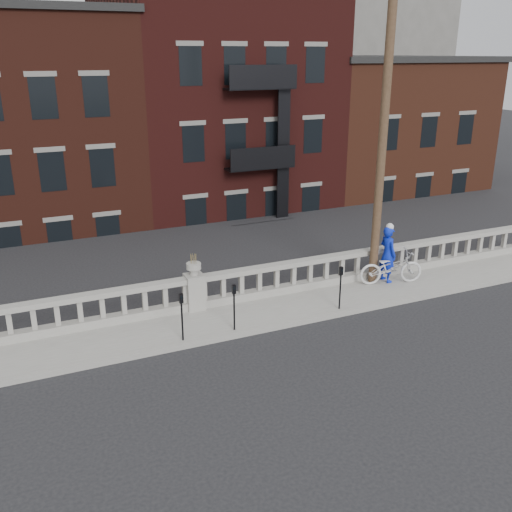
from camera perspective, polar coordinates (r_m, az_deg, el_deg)
The scene contains 11 objects.
ground at distance 14.30m, azimuth -1.02°, elevation -11.92°, with size 120.00×120.00×0.00m, color black.
sidewalk at distance 16.73m, azimuth -5.05°, elevation -6.72°, with size 32.00×2.20×0.15m, color gray.
balustrade at distance 17.31m, azimuth -6.14°, elevation -3.75°, with size 28.00×0.34×1.03m.
planter_pedestal at distance 17.24m, azimuth -6.17°, elevation -3.17°, with size 0.55×0.55×1.76m.
lower_level at distance 35.02m, azimuth -15.30°, elevation 11.03°, with size 80.00×44.00×20.80m.
utility_pole at distance 18.55m, azimuth 12.62°, elevation 12.24°, with size 1.60×0.28×10.00m.
parking_meter_c at distance 15.35m, azimuth -7.44°, elevation -5.54°, with size 0.10×0.09×1.36m.
parking_meter_d at distance 15.78m, azimuth -2.21°, elevation -4.64°, with size 0.10×0.09×1.36m.
parking_meter_e at distance 17.23m, azimuth 8.45°, elevation -2.69°, with size 0.10×0.09×1.36m.
bicycle at distance 19.59m, azimuth 13.36°, elevation -1.10°, with size 0.75×2.16×1.14m, color silver.
cyclist at distance 19.62m, azimuth 13.02°, elevation 0.20°, with size 0.70×0.46×1.93m, color #0D23C3.
Camera 1 is at (-4.71, -11.23, 7.50)m, focal length 40.00 mm.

